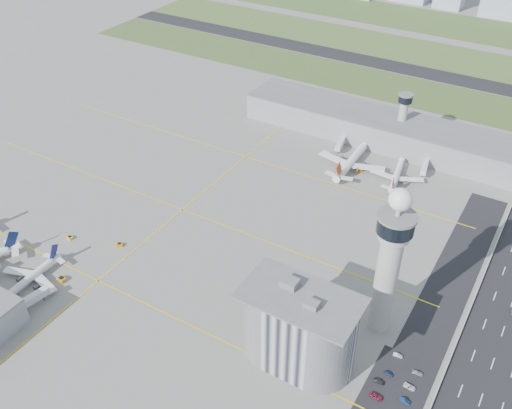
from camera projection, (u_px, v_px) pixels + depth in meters
The scene contains 36 objects.
ground at pixel (215, 273), 248.29m from camera, with size 1000.00×1000.00×0.00m, color gray.
grass_strip_0 at pixel (367, 81), 412.98m from camera, with size 480.00×50.00×0.08m, color #405829.
grass_strip_1 at pixel (402, 49), 465.11m from camera, with size 480.00×60.00×0.08m, color #516932.
grass_strip_2 at pixel (431, 22), 520.71m from camera, with size 480.00×70.00×0.08m, color #3D5427.
runway at pixel (385, 65), 438.69m from camera, with size 480.00×22.00×0.10m, color black.
highway at pixel (485, 387), 200.29m from camera, with size 28.00×500.00×0.10m, color black.
barrier_left at pixel (446, 369), 205.81m from camera, with size 0.60×500.00×1.20m, color #9E9E99.
landside_road at pixel (407, 377), 203.78m from camera, with size 18.00×260.00×0.08m, color black.
parking_lot at pixel (390, 399), 196.27m from camera, with size 20.00×44.00×0.10m, color black.
taxiway_line_h_0 at pixel (98, 281), 244.12m from camera, with size 260.00×0.60×0.01m, color yellow.
taxiway_line_h_1 at pixel (183, 210), 285.82m from camera, with size 260.00×0.60×0.01m, color yellow.
taxiway_line_h_2 at pixel (246, 157), 327.52m from camera, with size 260.00×0.60×0.01m, color yellow.
taxiway_line_v at pixel (183, 210), 285.82m from camera, with size 0.60×260.00×0.01m, color yellow.
control_tower at pixel (390, 258), 203.30m from camera, with size 14.00×14.00×64.50m.
secondary_tower at pixel (403, 115), 329.01m from camera, with size 8.60×8.60×31.90m.
admin_building at pixel (299, 328), 202.35m from camera, with size 42.00×24.00×33.50m.
terminal_pier at pixel (415, 137), 329.84m from camera, with size 210.00×32.00×15.80m.
airplane_near_c at pixel (28, 275), 239.89m from camera, with size 34.77×29.55×9.73m, color white, non-canonical shape.
airplane_far_a at pixel (353, 156), 315.80m from camera, with size 45.85×38.97×12.84m, color white, non-canonical shape.
airplane_far_b at pixel (398, 171), 305.99m from camera, with size 34.39×29.23×9.63m, color white, non-canonical shape.
jet_bridge_near_2 at pixel (18, 310), 226.33m from camera, with size 14.00×3.00×5.70m, color silver, non-canonical shape.
jet_bridge_far_0 at pixel (343, 140), 337.53m from camera, with size 14.00×3.00×5.70m, color silver, non-canonical shape.
jet_bridge_far_1 at pixel (426, 163), 316.67m from camera, with size 14.00×3.00×5.70m, color silver, non-canonical shape.
tug_0 at pixel (11, 247), 260.80m from camera, with size 1.96×2.85×1.66m, color #F8AC1B, non-canonical shape.
tug_1 at pixel (61, 279), 243.56m from camera, with size 2.51×3.66×2.13m, color orange, non-canonical shape.
tug_2 at pixel (70, 237), 266.66m from camera, with size 1.94×2.83×1.64m, color yellow, non-canonical shape.
tug_3 at pixel (119, 245), 262.44m from camera, with size 2.03×2.95×1.71m, color orange, non-canonical shape.
tug_4 at pixel (360, 170), 314.26m from camera, with size 2.05×2.98×1.73m, color orange, non-canonical shape.
tug_5 at pixel (387, 207), 286.06m from camera, with size 1.93×2.81×1.63m, color yellow, non-canonical shape.
car_lot_2 at pixel (376, 396), 196.57m from camera, with size 2.10×4.56×1.27m, color maroon.
car_lot_3 at pixel (379, 381), 201.72m from camera, with size 1.61×3.96×1.15m, color #2A292D.
car_lot_4 at pixel (389, 374), 204.41m from camera, with size 1.36×3.37×1.15m, color navy.
car_lot_5 at pixel (398, 355), 211.07m from camera, with size 1.21×3.48×1.15m, color white.
car_lot_9 at pixel (405, 401), 195.15m from camera, with size 1.35×3.88×1.28m, color navy.
car_lot_10 at pixel (409, 387), 199.81m from camera, with size 2.02×4.37×1.22m, color white.
car_lot_11 at pixel (418, 373), 204.66m from camera, with size 1.61×3.96×1.15m, color #969CA1.
Camera 1 is at (110.05, -148.36, 169.52)m, focal length 40.00 mm.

